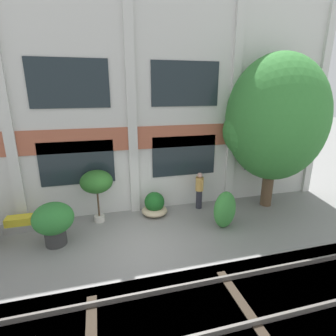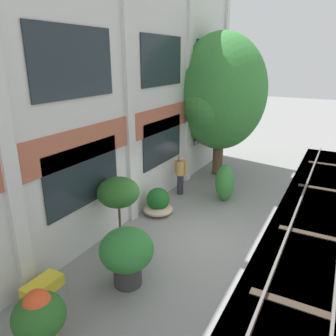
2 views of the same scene
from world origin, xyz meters
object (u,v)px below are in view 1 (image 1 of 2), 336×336
potted_plant_wide_bowl (154,206)px  resident_by_doorway (199,189)px  potted_plant_low_pan (97,183)px  broadleaf_tree (275,121)px  topiary_hedge (225,210)px  potted_plant_fluted_column (53,221)px  potted_plant_square_trough (20,224)px

potted_plant_wide_bowl → resident_by_doorway: resident_by_doorway is taller
potted_plant_wide_bowl → potted_plant_low_pan: (-2.20, 0.01, 1.19)m
broadleaf_tree → resident_by_doorway: 4.15m
resident_by_doorway → topiary_hedge: resident_by_doorway is taller
potted_plant_wide_bowl → potted_plant_low_pan: 2.50m
potted_plant_fluted_column → potted_plant_square_trough: (-1.41, 1.33, -0.62)m
potted_plant_square_trough → topiary_hedge: bearing=-13.0°
potted_plant_low_pan → resident_by_doorway: bearing=1.6°
potted_plant_square_trough → topiary_hedge: 7.55m
potted_plant_square_trough → resident_by_doorway: size_ratio=0.62×
potted_plant_square_trough → potted_plant_wide_bowl: bearing=-0.8°
potted_plant_wide_bowl → potted_plant_square_trough: (-5.03, 0.07, -0.15)m
potted_plant_wide_bowl → topiary_hedge: bearing=-35.1°
broadleaf_tree → potted_plant_wide_bowl: size_ratio=6.08×
resident_by_doorway → potted_plant_low_pan: bearing=-7.1°
potted_plant_fluted_column → resident_by_doorway: size_ratio=0.91×
broadleaf_tree → potted_plant_fluted_column: bearing=-173.9°
topiary_hedge → potted_plant_square_trough: bearing=167.0°
potted_plant_wide_bowl → potted_plant_square_trough: potted_plant_wide_bowl is taller
potted_plant_fluted_column → potted_plant_low_pan: 2.03m
potted_plant_fluted_column → resident_by_doorway: (5.61, 1.38, -0.01)m
broadleaf_tree → potted_plant_square_trough: broadleaf_tree is taller
potted_plant_square_trough → topiary_hedge: size_ratio=0.72×
potted_plant_low_pan → potted_plant_fluted_column: bearing=-138.3°
resident_by_doorway → potted_plant_fluted_column: bearing=5.1°
topiary_hedge → resident_by_doorway: bearing=100.5°
potted_plant_fluted_column → potted_plant_wide_bowl: size_ratio=1.40×
potted_plant_low_pan → potted_plant_square_trough: 3.13m
broadleaf_tree → topiary_hedge: bearing=-154.4°
broadleaf_tree → topiary_hedge: (-2.68, -1.29, -3.00)m
potted_plant_low_pan → potted_plant_square_trough: bearing=178.6°
potted_plant_fluted_column → potted_plant_square_trough: 2.03m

